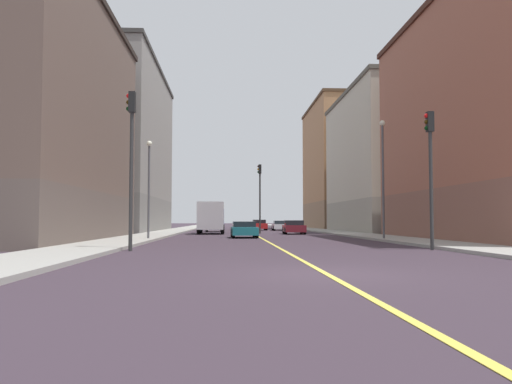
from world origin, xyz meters
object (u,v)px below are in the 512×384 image
Objects in this scene: street_lamp_left_near at (383,167)px; car_maroon at (294,227)px; traffic_light_left_near at (430,160)px; car_teal at (244,230)px; car_green at (215,225)px; box_truck at (211,217)px; building_left_mid at (395,162)px; car_blue at (218,224)px; building_right_corner at (13,120)px; traffic_light_median_far at (260,189)px; building_left_far at (348,166)px; building_right_midblock at (110,149)px; traffic_light_right_near at (131,149)px; street_lamp_right_near at (149,178)px; car_silver at (214,226)px; car_red at (259,225)px; car_white at (280,226)px.

street_lamp_left_near is 1.77× the size of car_maroon.
traffic_light_left_near reaches higher than car_teal.
box_truck reaches higher than car_green.
building_left_mid is 15.87m from car_maroon.
car_blue is at bearing 132.86° from building_left_mid.
traffic_light_median_far is (16.61, 17.39, -3.30)m from building_right_corner.
building_left_far reaches higher than street_lamp_left_near.
building_left_mid reaches higher than car_green.
building_left_far reaches higher than box_truck.
building_right_midblock reaches higher than traffic_light_right_near.
traffic_light_left_near is 18.14m from street_lamp_right_near.
street_lamp_right_near is 36.22m from car_green.
car_teal is at bearing 145.55° from street_lamp_left_near.
car_red reaches higher than car_silver.
building_left_mid is at bearing 16.55° from box_truck.
building_right_midblock reaches higher than building_right_corner.
building_right_midblock is at bearing 90.00° from building_right_corner.
car_white is 0.56× the size of box_truck.
traffic_light_median_far is at bearing 111.29° from street_lamp_left_near.
street_lamp_right_near is 18.68m from car_maroon.
car_teal is at bearing 115.45° from traffic_light_left_near.
traffic_light_median_far is 5.25m from car_maroon.
building_right_corner is at bearing -107.80° from car_green.
car_white is (8.05, -12.05, -0.05)m from car_blue.
street_lamp_right_near is (8.37, 0.82, -3.57)m from building_right_corner.
building_right_midblock is at bearing -150.58° from building_left_far.
car_teal is at bearing -82.06° from car_silver.
street_lamp_right_near is at bearing 5.58° from building_right_corner.
building_right_corner is at bearing -114.90° from car_silver.
building_right_midblock is (-31.87, 3.90, 1.73)m from building_left_mid.
traffic_light_right_near is 47.51m from car_green.
street_lamp_right_near is 34.90m from car_red.
building_left_far is 19.38m from car_white.
building_left_far is at bearing 21.20° from car_green.
street_lamp_right_near is at bearing -71.97° from building_right_midblock.
traffic_light_median_far is at bearing -93.15° from car_red.
car_silver is 0.95× the size of car_teal.
traffic_light_median_far is 20.25m from car_green.
traffic_light_median_far is at bearing -75.98° from car_green.
building_left_mid reaches higher than car_white.
traffic_light_right_near is at bearing -124.14° from building_left_mid.
car_teal is at bearing -75.55° from box_truck.
building_left_far is 4.69× the size of car_green.
traffic_light_left_near is at bearing -64.55° from car_teal.
building_left_far reaches higher than car_silver.
traffic_light_right_near is at bearing -104.55° from traffic_light_median_far.
traffic_light_right_near reaches higher than box_truck.
street_lamp_left_near is 1.80× the size of car_green.
car_white is at bearing 15.06° from building_right_midblock.
car_maroon is (19.70, -11.25, -8.77)m from building_right_midblock.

